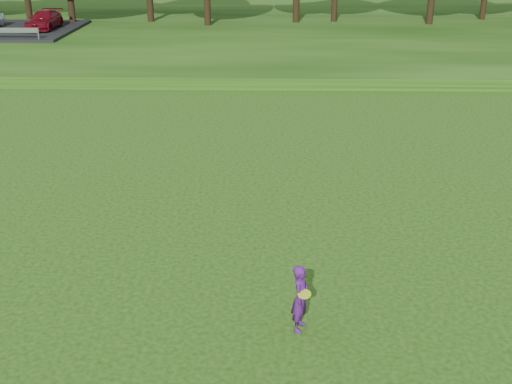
{
  "coord_description": "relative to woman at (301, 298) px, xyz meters",
  "views": [
    {
      "loc": [
        1.81,
        -11.73,
        7.59
      ],
      "look_at": [
        1.4,
        3.17,
        1.3
      ],
      "focal_mm": 45.0,
      "sensor_mm": 36.0,
      "label": 1
    }
  ],
  "objects": [
    {
      "name": "woman",
      "position": [
        0.0,
        0.0,
        0.0
      ],
      "size": [
        0.49,
        0.61,
        1.43
      ],
      "color": "#50186E",
      "rests_on": "ground"
    },
    {
      "name": "ground",
      "position": [
        -2.4,
        0.83,
        -0.72
      ],
      "size": [
        140.0,
        140.0,
        0.0
      ],
      "primitive_type": "plane",
      "color": "#183D0B",
      "rests_on": "ground"
    },
    {
      "name": "walking_path",
      "position": [
        -2.4,
        20.83,
        -0.7
      ],
      "size": [
        130.0,
        1.6,
        0.04
      ],
      "primitive_type": "cube",
      "color": "gray",
      "rests_on": "ground"
    },
    {
      "name": "berm",
      "position": [
        -2.4,
        34.83,
        -0.42
      ],
      "size": [
        130.0,
        30.0,
        0.6
      ],
      "primitive_type": "cube",
      "color": "#183D0B",
      "rests_on": "ground"
    }
  ]
}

